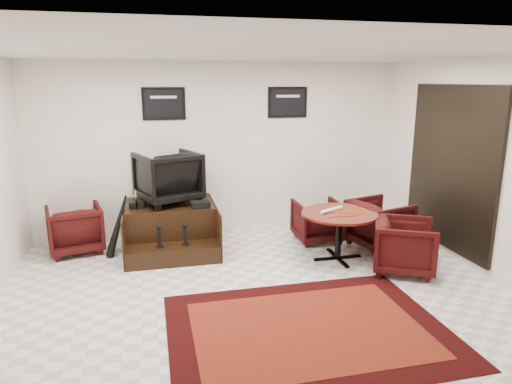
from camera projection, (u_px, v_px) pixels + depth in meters
ground at (257, 297)px, 5.41m from camera, size 6.00×6.00×0.00m
room_shell at (290, 145)px, 5.19m from camera, size 6.02×5.02×2.81m
area_rug at (308, 329)px, 4.70m from camera, size 2.85×2.13×0.01m
shine_podium at (171, 228)px, 6.92m from camera, size 1.34×1.38×0.69m
shine_chair at (168, 175)px, 6.86m from camera, size 1.06×1.03×0.86m
shoes_pair at (138, 204)px, 6.69m from camera, size 0.23×0.28×0.10m
polish_kit at (200, 204)px, 6.66m from camera, size 0.29×0.21×0.09m
umbrella_black at (117, 228)px, 6.54m from camera, size 0.33×0.12×0.88m
umbrella_hooked at (118, 224)px, 6.67m from camera, size 0.34×0.13×0.92m
armchair_side at (75, 227)px, 6.77m from camera, size 0.89×0.86×0.77m
meeting_table at (339, 218)px, 6.42m from camera, size 1.06×1.06×0.69m
table_chair_back at (317, 219)px, 7.26m from camera, size 0.70×0.65×0.72m
table_chair_window at (380, 221)px, 6.98m from camera, size 0.92×0.95×0.81m
table_chair_corner at (405, 244)px, 6.06m from camera, size 0.98×1.00×0.78m
paper_roll at (331, 210)px, 6.45m from camera, size 0.40×0.24×0.05m
table_clutter at (345, 212)px, 6.39m from camera, size 0.56×0.35×0.01m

